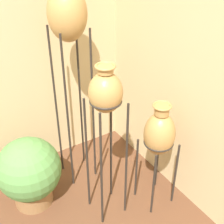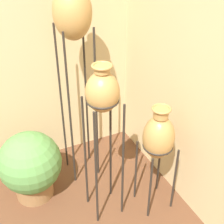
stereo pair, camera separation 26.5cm
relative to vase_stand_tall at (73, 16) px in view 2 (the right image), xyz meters
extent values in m
cylinder|color=#28231E|center=(-0.13, -0.13, -0.87)|extent=(0.02, 0.02, 1.60)
cylinder|color=#28231E|center=(0.13, -0.13, -0.87)|extent=(0.02, 0.02, 1.60)
cylinder|color=#28231E|center=(-0.13, 0.13, -0.87)|extent=(0.02, 0.02, 1.60)
cylinder|color=#28231E|center=(0.13, 0.13, -0.87)|extent=(0.02, 0.02, 1.60)
torus|color=#28231E|center=(0.00, 0.00, -0.07)|extent=(0.27, 0.27, 0.02)
ellipsoid|color=#B28447|center=(0.00, 0.00, 0.03)|extent=(0.33, 0.33, 0.47)
cylinder|color=#28231E|center=(-0.12, -0.71, -1.08)|extent=(0.02, 0.02, 1.18)
cylinder|color=#28231E|center=(0.12, -0.71, -1.08)|extent=(0.02, 0.02, 1.18)
cylinder|color=#28231E|center=(-0.12, -0.46, -1.08)|extent=(0.02, 0.02, 1.18)
cylinder|color=#28231E|center=(0.12, -0.46, -1.08)|extent=(0.02, 0.02, 1.18)
torus|color=#28231E|center=(0.00, -0.58, -0.49)|extent=(0.25, 0.25, 0.02)
ellipsoid|color=#B28447|center=(0.00, -0.58, -0.42)|extent=(0.26, 0.26, 0.33)
cylinder|color=#B28447|center=(0.00, -0.58, -0.23)|extent=(0.12, 0.12, 0.05)
torus|color=#B28447|center=(0.00, -0.58, -0.20)|extent=(0.16, 0.16, 0.02)
cylinder|color=#28231E|center=(0.32, -0.86, -1.32)|extent=(0.02, 0.02, 0.69)
cylinder|color=#28231E|center=(0.58, -0.86, -1.32)|extent=(0.02, 0.02, 0.69)
cylinder|color=#28231E|center=(0.32, -0.60, -1.32)|extent=(0.02, 0.02, 0.69)
cylinder|color=#28231E|center=(0.58, -0.60, -1.32)|extent=(0.02, 0.02, 0.69)
torus|color=#28231E|center=(0.45, -0.73, -0.98)|extent=(0.26, 0.26, 0.02)
ellipsoid|color=#B28447|center=(0.45, -0.73, -0.89)|extent=(0.27, 0.27, 0.41)
cylinder|color=#B28447|center=(0.45, -0.73, -0.64)|extent=(0.12, 0.12, 0.08)
torus|color=#B28447|center=(0.45, -0.73, -0.60)|extent=(0.16, 0.16, 0.02)
cylinder|color=olive|center=(-0.56, -0.13, -1.57)|extent=(0.36, 0.36, 0.19)
torus|color=olive|center=(-0.56, -0.13, -1.48)|extent=(0.39, 0.39, 0.02)
sphere|color=#568E47|center=(-0.56, -0.13, -1.26)|extent=(0.60, 0.60, 0.60)
camera|label=1|loc=(-1.05, -2.34, 0.70)|focal=50.00mm
camera|label=2|loc=(-0.81, -2.47, 0.70)|focal=50.00mm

